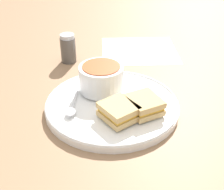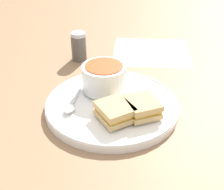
{
  "view_description": "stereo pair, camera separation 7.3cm",
  "coord_description": "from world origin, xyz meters",
  "px_view_note": "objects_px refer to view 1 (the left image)",
  "views": [
    {
      "loc": [
        -0.6,
        0.13,
        0.43
      ],
      "look_at": [
        0.0,
        0.0,
        0.04
      ],
      "focal_mm": 50.0,
      "sensor_mm": 36.0,
      "label": 1
    },
    {
      "loc": [
        -0.61,
        0.06,
        0.43
      ],
      "look_at": [
        0.0,
        0.0,
        0.04
      ],
      "focal_mm": 50.0,
      "sensor_mm": 36.0,
      "label": 2
    }
  ],
  "objects_px": {
    "soup_bowl": "(101,78)",
    "spoon": "(71,110)",
    "sandwich_half_near": "(119,111)",
    "sandwich_half_far": "(144,105)",
    "salt_shaker": "(68,48)"
  },
  "relations": [
    {
      "from": "soup_bowl",
      "to": "spoon",
      "type": "xyz_separation_m",
      "value": [
        -0.08,
        0.09,
        -0.03
      ]
    },
    {
      "from": "sandwich_half_near",
      "to": "sandwich_half_far",
      "type": "height_order",
      "value": "same"
    },
    {
      "from": "soup_bowl",
      "to": "sandwich_half_near",
      "type": "distance_m",
      "value": 0.13
    },
    {
      "from": "soup_bowl",
      "to": "salt_shaker",
      "type": "bearing_deg",
      "value": 15.62
    },
    {
      "from": "sandwich_half_near",
      "to": "sandwich_half_far",
      "type": "bearing_deg",
      "value": -78.05
    },
    {
      "from": "sandwich_half_far",
      "to": "salt_shaker",
      "type": "relative_size",
      "value": 1.03
    },
    {
      "from": "spoon",
      "to": "sandwich_half_near",
      "type": "height_order",
      "value": "sandwich_half_near"
    },
    {
      "from": "soup_bowl",
      "to": "sandwich_half_far",
      "type": "height_order",
      "value": "soup_bowl"
    },
    {
      "from": "spoon",
      "to": "sandwich_half_near",
      "type": "xyz_separation_m",
      "value": [
        -0.05,
        -0.1,
        0.01
      ]
    },
    {
      "from": "soup_bowl",
      "to": "spoon",
      "type": "distance_m",
      "value": 0.12
    },
    {
      "from": "sandwich_half_near",
      "to": "salt_shaker",
      "type": "bearing_deg",
      "value": 12.47
    },
    {
      "from": "soup_bowl",
      "to": "sandwich_half_near",
      "type": "bearing_deg",
      "value": -173.15
    },
    {
      "from": "salt_shaker",
      "to": "sandwich_half_far",
      "type": "bearing_deg",
      "value": -157.63
    },
    {
      "from": "sandwich_half_far",
      "to": "soup_bowl",
      "type": "bearing_deg",
      "value": 33.62
    },
    {
      "from": "spoon",
      "to": "soup_bowl",
      "type": "bearing_deg",
      "value": 149.13
    }
  ]
}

